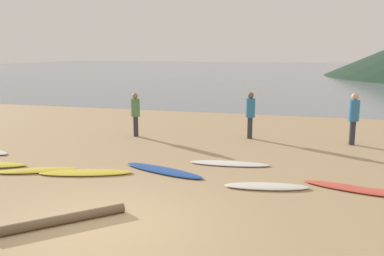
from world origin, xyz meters
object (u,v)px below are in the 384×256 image
surfboard_3 (86,173)px  person_0 (250,111)px  surfboard_4 (163,170)px  person_3 (354,115)px  driftwood_log (62,219)px  surfboard_7 (351,188)px  surfboard_6 (266,186)px  person_1 (135,111)px  surfboard_2 (37,170)px  surfboard_5 (229,163)px

surfboard_3 → person_0: person_0 is taller
surfboard_4 → person_3: size_ratio=1.42×
person_3 → driftwood_log: person_3 is taller
surfboard_7 → surfboard_6: bearing=-152.2°
person_1 → surfboard_4: bearing=23.3°
surfboard_3 → person_1: bearing=80.1°
surfboard_7 → person_0: (-2.99, 4.93, 0.95)m
surfboard_2 → surfboard_7: bearing=-19.9°
surfboard_6 → surfboard_3: bearing=171.4°
surfboard_3 → surfboard_5: bearing=11.1°
person_3 → person_0: bearing=169.9°
surfboard_7 → driftwood_log: 6.30m
surfboard_2 → person_0: (4.82, 5.67, 0.95)m
surfboard_2 → person_3: (8.28, 5.59, 0.99)m
surfboard_4 → surfboard_6: 2.81m
surfboard_5 → person_1: (-4.05, 2.85, 0.92)m
surfboard_7 → person_1: (-7.12, 4.16, 0.92)m
surfboard_5 → person_3: person_3 is taller
surfboard_4 → surfboard_6: (2.75, -0.57, 0.00)m
surfboard_3 → person_0: bearing=39.9°
surfboard_3 → surfboard_4: 1.98m
surfboard_3 → surfboard_5: (3.40, 1.87, -0.01)m
surfboard_4 → surfboard_6: size_ratio=1.27×
person_3 → driftwood_log: size_ratio=0.75×
surfboard_4 → surfboard_5: surfboard_4 is taller
surfboard_3 → driftwood_log: size_ratio=1.02×
surfboard_2 → person_1: bearing=56.6°
person_1 → driftwood_log: 7.85m
person_0 → driftwood_log: 8.71m
surfboard_6 → person_3: size_ratio=1.11×
surfboard_3 → driftwood_log: (1.18, -2.87, 0.05)m
surfboard_2 → surfboard_6: surfboard_2 is taller
surfboard_4 → surfboard_7: surfboard_4 is taller
surfboard_6 → driftwood_log: driftwood_log is taller
surfboard_2 → driftwood_log: bearing=-72.1°
surfboard_2 → surfboard_5: bearing=-1.9°
surfboard_7 → person_3: person_3 is taller
person_1 → surfboard_6: bearing=40.3°
surfboard_3 → surfboard_6: size_ratio=1.22×
surfboard_3 → surfboard_4: size_ratio=0.96×
person_3 → person_1: bearing=176.3°
surfboard_6 → driftwood_log: size_ratio=0.83×
surfboard_3 → driftwood_log: 3.10m
surfboard_5 → surfboard_6: (1.19, -1.71, 0.01)m
person_0 → surfboard_2: bearing=-24.1°
surfboard_3 → surfboard_7: (6.47, 0.56, -0.00)m
surfboard_4 → person_0: bearing=89.8°
surfboard_3 → surfboard_6: (4.59, 0.16, 0.00)m
surfboard_2 → person_1: person_1 is taller
person_1 → driftwood_log: person_1 is taller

